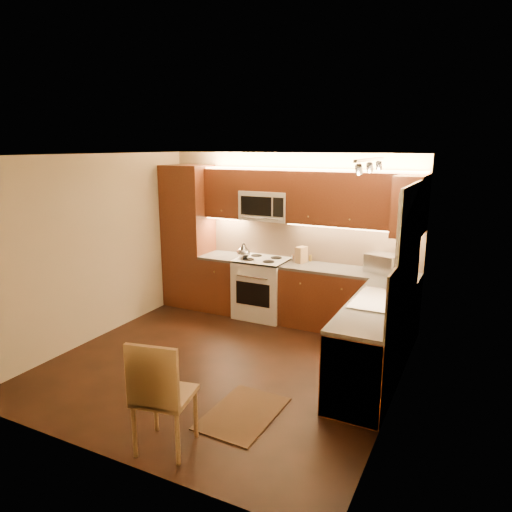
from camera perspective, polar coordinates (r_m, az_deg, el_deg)
The scene contains 37 objects.
floor at distance 5.92m, azimuth -3.76°, elevation -12.83°, with size 4.00×4.00×0.01m, color black.
ceiling at distance 5.31m, azimuth -4.18°, elevation 12.15°, with size 4.00×4.00×0.01m, color beige.
wall_back at distance 7.24m, azimuth 4.04°, elevation 2.49°, with size 4.00×0.01×2.50m, color beige.
wall_front at distance 3.97m, azimuth -18.78°, elevation -7.40°, with size 4.00×0.01×2.50m, color beige.
wall_left at distance 6.70m, azimuth -18.92°, elevation 0.91°, with size 0.01×4.00×2.50m, color beige.
wall_right at distance 4.83m, azimuth 17.06°, elevation -3.60°, with size 0.01×4.00×2.50m, color beige.
pantry at distance 7.77m, azimuth -8.16°, elevation 2.39°, with size 0.70×0.60×2.30m, color #4E1E10.
base_cab_back_left at distance 7.60m, azimuth -3.86°, elevation -3.35°, with size 0.62×0.60×0.86m, color #4E1E10.
counter_back_left at distance 7.48m, azimuth -3.91°, elevation -0.05°, with size 0.62×0.60×0.04m, color #3C3936.
base_cab_back_right at distance 6.85m, azimuth 11.06°, elevation -5.46°, with size 1.92×0.60×0.86m, color #4E1E10.
counter_back_right at distance 6.72m, azimuth 11.23°, elevation -1.82°, with size 1.92×0.60×0.04m, color #3C3936.
base_cab_right at distance 5.52m, azimuth 14.08°, elevation -10.30°, with size 0.60×2.00×0.86m, color #4E1E10.
counter_right at distance 5.36m, azimuth 14.35°, elevation -5.88°, with size 0.60×2.00×0.04m, color #3C3936.
dishwasher at distance 4.90m, azimuth 12.24°, elevation -13.35°, with size 0.58×0.60×0.84m, color silver.
backsplash_back at distance 7.12m, azimuth 6.61°, elevation 1.84°, with size 3.30×0.02×0.60m, color tan.
backsplash_right at distance 5.22m, azimuth 17.66°, elevation -2.94°, with size 0.02×2.00×0.60m, color tan.
upper_cab_back_left at distance 7.42m, azimuth -3.55°, elevation 7.65°, with size 0.62×0.35×0.75m, color #4E1E10.
upper_cab_back_right at distance 6.66m, azimuth 11.91°, elevation 6.73°, with size 1.92×0.35×0.75m, color #4E1E10.
upper_cab_bridge at distance 7.09m, azimuth 1.33°, elevation 9.18°, with size 0.76×0.35×0.31m, color #4E1E10.
upper_cab_right_corner at distance 6.09m, azimuth 18.07°, elevation 5.77°, with size 0.35×0.50×0.75m, color #4E1E10.
stove at distance 7.26m, azimuth 0.76°, elevation -3.88°, with size 0.76×0.65×0.92m, color silver, non-canonical shape.
microwave at distance 7.11m, azimuth 1.27°, elevation 6.16°, with size 0.76×0.38×0.44m, color silver, non-canonical shape.
window_frame at distance 5.28m, azimuth 18.17°, elevation 1.66°, with size 0.03×1.44×1.24m, color silver.
window_blinds at distance 5.28m, azimuth 17.95°, elevation 1.68°, with size 0.02×1.36×1.16m, color silver.
sink at distance 5.47m, azimuth 14.74°, elevation -4.46°, with size 0.52×0.86×0.15m, color silver, non-canonical shape.
faucet at distance 5.42m, azimuth 16.65°, elevation -3.93°, with size 0.20×0.04×0.30m, color silver, non-canonical shape.
track_light_bar at distance 5.11m, azimuth 13.71°, elevation 11.32°, with size 0.04×1.20×0.03m, color silver.
kettle at distance 7.14m, azimuth -1.54°, elevation 0.65°, with size 0.21×0.21×0.24m, color silver, non-canonical shape.
toaster_oven at distance 6.67m, azimuth 15.15°, elevation -0.83°, with size 0.42×0.32×0.25m, color silver.
knife_block at distance 7.00m, azimuth 5.53°, elevation 0.16°, with size 0.11×0.17×0.24m, color #906341.
spice_jar_a at distance 7.08m, azimuth 4.47°, elevation -0.25°, with size 0.04×0.04×0.10m, color silver.
spice_jar_b at distance 7.11m, azimuth 6.64°, elevation -0.25°, with size 0.05×0.05×0.10m, color brown.
spice_jar_c at distance 7.15m, azimuth 5.13°, elevation -0.15°, with size 0.04×0.04×0.09m, color silver.
spice_jar_d at distance 7.08m, azimuth 4.48°, elevation -0.24°, with size 0.04×0.04×0.10m, color #9C5A2E.
soap_bottle at distance 6.05m, azimuth 17.41°, elevation -2.79°, with size 0.08×0.08×0.18m, color #B4B3B7.
rug at distance 4.92m, azimuth -1.60°, elevation -18.58°, with size 0.63×0.95×0.01m, color black.
dining_chair at distance 4.29m, azimuth -11.04°, elevation -16.00°, with size 0.46×0.46×1.05m, color #906341, non-canonical shape.
Camera 1 is at (2.69, -4.58, 2.61)m, focal length 32.91 mm.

